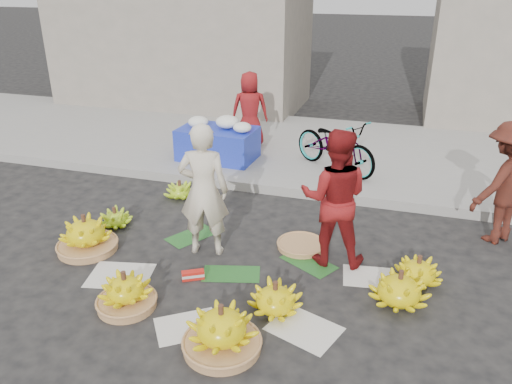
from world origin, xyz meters
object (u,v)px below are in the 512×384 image
(banana_bunch_0, at_px, (86,235))
(banana_bunch_4, at_px, (399,289))
(bicycle, at_px, (335,144))
(vendor_cream, at_px, (204,190))
(flower_table, at_px, (218,141))

(banana_bunch_0, xyz_separation_m, banana_bunch_4, (3.73, 0.01, -0.04))
(bicycle, bearing_deg, banana_bunch_0, 176.24)
(vendor_cream, bearing_deg, banana_bunch_0, 4.26)
(vendor_cream, xyz_separation_m, bicycle, (1.11, 2.95, -0.26))
(banana_bunch_4, xyz_separation_m, bicycle, (-1.20, 3.35, 0.39))
(vendor_cream, relative_size, flower_table, 1.20)
(flower_table, bearing_deg, vendor_cream, -68.93)
(vendor_cream, distance_m, flower_table, 3.07)
(banana_bunch_0, relative_size, vendor_cream, 0.44)
(banana_bunch_0, height_order, banana_bunch_4, banana_bunch_0)
(banana_bunch_0, distance_m, flower_table, 3.35)
(banana_bunch_4, bearing_deg, flower_table, 134.72)
(banana_bunch_0, distance_m, vendor_cream, 1.60)
(flower_table, bearing_deg, banana_bunch_4, -42.27)
(banana_bunch_4, bearing_deg, bicycle, 109.73)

